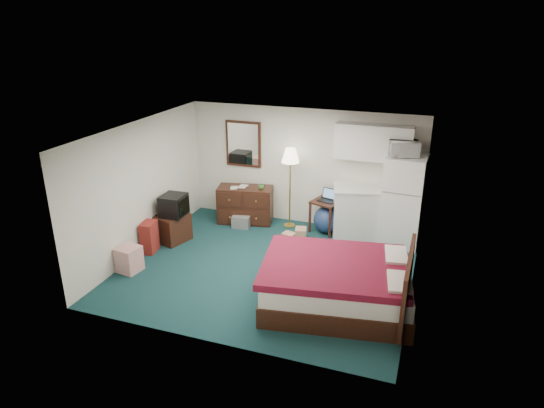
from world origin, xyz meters
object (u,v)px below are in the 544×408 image
at_px(tv_stand, 172,228).
at_px(fridge, 403,201).
at_px(desk, 326,216).
at_px(bed, 337,285).
at_px(dresser, 245,205).
at_px(kitchen_counter, 357,212).
at_px(suitcase, 149,237).
at_px(floor_lamp, 290,188).

bearing_deg(tv_stand, fridge, 34.61).
height_order(desk, bed, bed).
height_order(dresser, kitchen_counter, kitchen_counter).
bearing_deg(fridge, tv_stand, -158.18).
bearing_deg(bed, suitcase, 161.58).
relative_size(dresser, desk, 1.72).
xyz_separation_m(fridge, bed, (-0.71, -2.60, -0.54)).
bearing_deg(desk, fridge, 13.86).
bearing_deg(desk, kitchen_counter, 14.72).
bearing_deg(floor_lamp, bed, -58.97).
bearing_deg(bed, dresser, 126.12).
relative_size(desk, tv_stand, 1.13).
bearing_deg(tv_stand, desk, 44.38).
height_order(dresser, desk, dresser).
bearing_deg(suitcase, bed, -18.18).
height_order(floor_lamp, fridge, fridge).
distance_m(floor_lamp, kitchen_counter, 1.48).
relative_size(floor_lamp, suitcase, 2.84).
bearing_deg(fridge, desk, -178.70).
relative_size(fridge, suitcase, 2.97).
height_order(kitchen_counter, suitcase, kitchen_counter).
height_order(floor_lamp, desk, floor_lamp).
bearing_deg(floor_lamp, kitchen_counter, -1.00).
bearing_deg(dresser, desk, -8.78).
height_order(dresser, fridge, fridge).
bearing_deg(bed, tv_stand, 152.56).
relative_size(bed, tv_stand, 3.69).
distance_m(dresser, desk, 1.78).
distance_m(dresser, tv_stand, 1.72).
bearing_deg(suitcase, fridge, 15.01).
distance_m(desk, kitchen_counter, 0.67).
bearing_deg(suitcase, floor_lamp, 34.72).
relative_size(desk, kitchen_counter, 0.66).
relative_size(floor_lamp, desk, 2.53).
xyz_separation_m(floor_lamp, bed, (1.61, -2.68, -0.51)).
bearing_deg(suitcase, tv_stand, 66.71).
bearing_deg(dresser, bed, -56.58).
distance_m(kitchen_counter, fridge, 0.96).
xyz_separation_m(floor_lamp, fridge, (2.32, -0.08, 0.04)).
relative_size(dresser, kitchen_counter, 1.14).
distance_m(fridge, tv_stand, 4.60).
bearing_deg(floor_lamp, dresser, -174.32).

